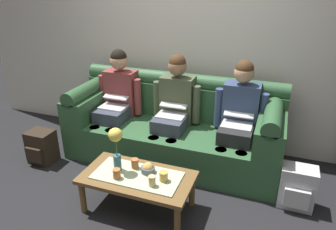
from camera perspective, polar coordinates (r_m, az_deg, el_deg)
name	(u,v)px	position (r m, az deg, el deg)	size (l,w,h in m)	color
ground_plane	(131,219)	(3.00, -6.67, -18.18)	(14.00, 14.00, 0.00)	black
back_wall_patterned	(190,27)	(3.85, 3.94, 15.61)	(6.00, 0.12, 2.90)	silver
couch	(174,128)	(3.69, 1.12, -2.40)	(2.41, 0.88, 0.96)	#2D5633
person_left	(117,97)	(3.85, -9.15, 3.14)	(0.56, 0.67, 1.22)	#383D4C
person_middle	(174,105)	(3.56, 1.14, 1.76)	(0.56, 0.67, 1.22)	#383D4C
person_right	(239,114)	(3.42, 12.72, 0.14)	(0.56, 0.67, 1.22)	#232326
coffee_table	(138,180)	(2.91, -5.53, -11.57)	(1.01, 0.53, 0.37)	brown
flower_vase	(116,143)	(2.83, -9.39, -5.03)	(0.12, 0.12, 0.42)	#336672
snack_bowl	(148,169)	(2.89, -3.64, -9.65)	(0.13, 0.13, 0.10)	#4C5666
cup_near_left	(164,176)	(2.77, -0.80, -11.02)	(0.08, 0.08, 0.09)	gold
cup_near_right	(152,181)	(2.72, -2.91, -11.80)	(0.06, 0.06, 0.09)	#DBB77A
cup_far_center	(135,163)	(2.95, -6.00, -8.70)	(0.07, 0.07, 0.09)	#B26633
cup_far_left	(117,174)	(2.84, -9.25, -10.42)	(0.07, 0.07, 0.09)	#B26633
backpack_left	(42,147)	(3.94, -21.89, -5.38)	(0.29, 0.28, 0.38)	#2D2319
backpack_right	(297,188)	(3.22, 22.27, -12.07)	(0.31, 0.25, 0.41)	#B7B7BC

